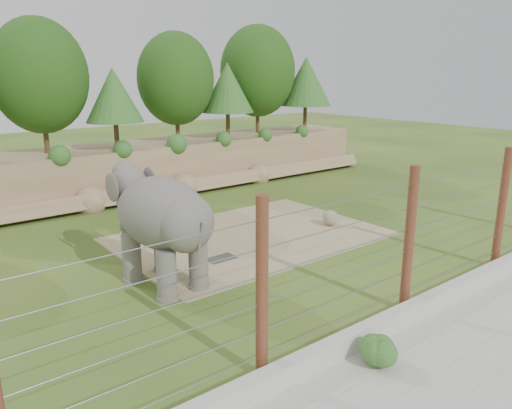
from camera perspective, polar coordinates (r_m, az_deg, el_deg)
ground at (r=17.21m, az=4.17°, el=-6.52°), size 90.00×90.00×0.00m
back_embankment at (r=27.08m, az=-13.37°, el=9.69°), size 30.00×5.52×8.77m
dirt_patch at (r=19.66m, az=-0.67°, el=-3.65°), size 10.00×7.00×0.02m
drain_grate at (r=17.39m, az=-4.01°, el=-6.15°), size 1.00×0.60×0.03m
elephant at (r=15.06m, az=-10.59°, el=-2.86°), size 2.30×4.49×3.50m
stone_ball at (r=21.14m, az=8.49°, el=-1.51°), size 0.66×0.66×0.66m
retaining_wall at (r=14.17m, az=18.23°, el=-11.11°), size 26.00×0.35×0.50m
walkway at (r=13.45m, az=25.44°, el=-14.54°), size 26.00×4.00×0.01m
barrier_fence at (r=13.77m, az=17.10°, el=-3.91°), size 20.26×0.26×4.00m
walkway_shrub at (r=11.77m, az=14.10°, el=-15.94°), size 0.67×0.67×0.67m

